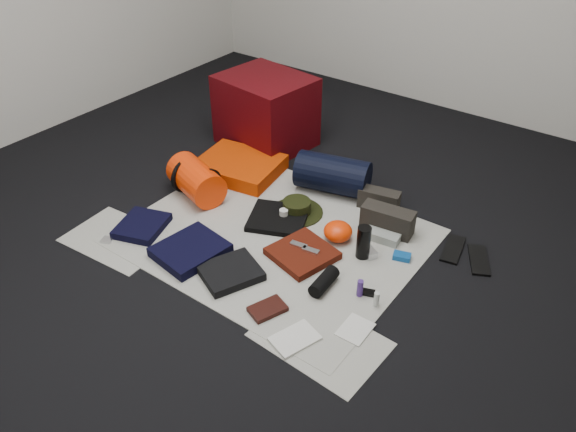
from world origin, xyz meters
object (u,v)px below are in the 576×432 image
Objects in this scene: red_cabinet at (266,111)px; stuff_sack at (196,180)px; water_bottle at (363,242)px; sleeping_pad at (239,166)px; compact_camera at (369,252)px; navy_duffel at (333,174)px; paperback_book at (268,309)px.

stuff_sack is at bearing -76.46° from red_cabinet.
stuff_sack is 1.15m from water_bottle.
red_cabinet reaches higher than stuff_sack.
water_bottle is at bearing -14.22° from sleeping_pad.
water_bottle is at bearing 4.40° from stuff_sack.
compact_camera is at bearing 52.32° from water_bottle.
red_cabinet is 6.18× the size of compact_camera.
compact_camera is (0.52, -0.43, -0.10)m from navy_duffel.
sleeping_pad is 0.38m from stuff_sack.
navy_duffel is (0.75, -0.27, -0.13)m from red_cabinet.
water_bottle is 1.94× the size of compact_camera.
stuff_sack is at bearing 172.32° from paperback_book.
red_cabinet reaches higher than navy_duffel.
red_cabinet is at bearing 149.28° from water_bottle.
sleeping_pad is at bearing -67.63° from red_cabinet.
navy_duffel reaches higher than paperback_book.
stuff_sack is 2.21× the size of paperback_book.
stuff_sack reaches higher than water_bottle.
sleeping_pad is 1.17m from compact_camera.
red_cabinet reaches higher than sleeping_pad.
navy_duffel is 1.15m from paperback_book.
red_cabinet reaches higher than water_bottle.
stuff_sack reaches higher than compact_camera.
paperback_book is (1.08, -1.37, -0.24)m from red_cabinet.
sleeping_pad is 1.37× the size of stuff_sack.
compact_camera is (1.14, -0.25, -0.03)m from sleeping_pad.
sleeping_pad reaches higher than compact_camera.
compact_camera is at bearing -22.01° from red_cabinet.
water_bottle reaches higher than sleeping_pad.
navy_duffel is (0.66, 0.55, 0.01)m from stuff_sack.
stuff_sack is (-0.03, -0.37, 0.07)m from sleeping_pad.
navy_duffel is 2.39× the size of water_bottle.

